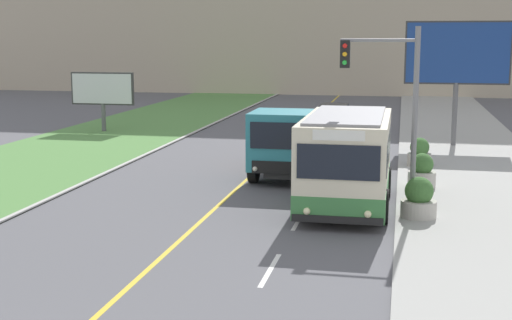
# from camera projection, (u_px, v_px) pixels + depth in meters

# --- Properties ---
(city_bus) EXTENTS (2.68, 5.95, 2.94)m
(city_bus) POSITION_uv_depth(u_px,v_px,m) (346.00, 161.00, 21.88)
(city_bus) COLOR beige
(city_bus) RESTS_ON ground_plane
(dump_truck) EXTENTS (2.44, 6.32, 2.60)m
(dump_truck) POSITION_uv_depth(u_px,v_px,m) (287.00, 144.00, 26.52)
(dump_truck) COLOR black
(dump_truck) RESTS_ON ground_plane
(car_distant) EXTENTS (1.80, 4.30, 1.45)m
(car_distant) POSITION_uv_depth(u_px,v_px,m) (334.00, 118.00, 40.47)
(car_distant) COLOR black
(car_distant) RESTS_ON ground_plane
(traffic_light_mast) EXTENTS (2.28, 0.32, 5.55)m
(traffic_light_mast) POSITION_uv_depth(u_px,v_px,m) (392.00, 96.00, 20.72)
(traffic_light_mast) COLOR slate
(traffic_light_mast) RESTS_ON ground_plane
(billboard_large) EXTENTS (4.89, 0.24, 5.98)m
(billboard_large) POSITION_uv_depth(u_px,v_px,m) (457.00, 56.00, 33.69)
(billboard_large) COLOR #59595B
(billboard_large) RESTS_ON ground_plane
(billboard_small) EXTENTS (3.63, 0.24, 3.30)m
(billboard_small) POSITION_uv_depth(u_px,v_px,m) (103.00, 90.00, 39.49)
(billboard_small) COLOR #59595B
(billboard_small) RESTS_ON ground_plane
(planter_round_near) EXTENTS (1.04, 1.04, 1.19)m
(planter_round_near) POSITION_uv_depth(u_px,v_px,m) (419.00, 200.00, 20.64)
(planter_round_near) COLOR #B7B2A8
(planter_round_near) RESTS_ON sidewalk_right
(planter_round_second) EXTENTS (0.96, 0.96, 1.19)m
(planter_round_second) POSITION_uv_depth(u_px,v_px,m) (422.00, 172.00, 24.76)
(planter_round_second) COLOR #B7B2A8
(planter_round_second) RESTS_ON sidewalk_right
(planter_round_third) EXTENTS (0.97, 0.97, 1.13)m
(planter_round_third) POSITION_uv_depth(u_px,v_px,m) (419.00, 153.00, 28.92)
(planter_round_third) COLOR #B7B2A8
(planter_round_third) RESTS_ON sidewalk_right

